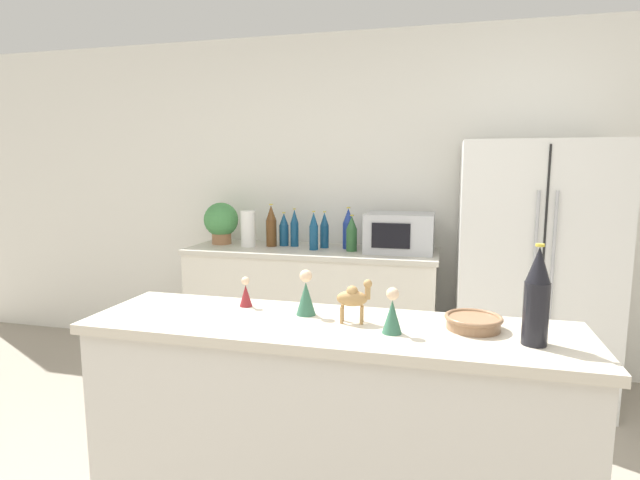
{
  "coord_description": "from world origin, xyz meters",
  "views": [
    {
      "loc": [
        0.58,
        -1.16,
        1.54
      ],
      "look_at": [
        -0.08,
        1.43,
        1.15
      ],
      "focal_mm": 28.0,
      "sensor_mm": 36.0,
      "label": 1
    }
  ],
  "objects_px": {
    "microwave": "(400,233)",
    "back_bottle_6": "(271,226)",
    "back_bottle_1": "(314,231)",
    "back_bottle_4": "(324,230)",
    "back_bottle_2": "(352,234)",
    "wise_man_figurine_crimson": "(306,295)",
    "refrigerator": "(532,271)",
    "camel_figurine": "(354,297)",
    "wise_man_figurine_blue": "(392,314)",
    "fruit_bowl": "(473,322)",
    "back_bottle_0": "(348,229)",
    "back_bottle_3": "(284,230)",
    "paper_towel_roll": "(248,229)",
    "wine_bottle": "(537,297)",
    "wise_man_figurine_purple": "(246,294)",
    "back_bottle_5": "(295,228)",
    "potted_plant": "(221,221)"
  },
  "relations": [
    {
      "from": "microwave",
      "to": "back_bottle_6",
      "type": "xyz_separation_m",
      "value": [
        -0.98,
        0.01,
        0.02
      ]
    },
    {
      "from": "back_bottle_1",
      "to": "back_bottle_4",
      "type": "xyz_separation_m",
      "value": [
        0.05,
        0.11,
        -0.01
      ]
    },
    {
      "from": "microwave",
      "to": "back_bottle_2",
      "type": "relative_size",
      "value": 1.81
    },
    {
      "from": "back_bottle_1",
      "to": "wise_man_figurine_crimson",
      "type": "distance_m",
      "value": 1.85
    },
    {
      "from": "back_bottle_1",
      "to": "back_bottle_4",
      "type": "distance_m",
      "value": 0.13
    },
    {
      "from": "refrigerator",
      "to": "camel_figurine",
      "type": "bearing_deg",
      "value": -115.39
    },
    {
      "from": "microwave",
      "to": "wise_man_figurine_blue",
      "type": "height_order",
      "value": "microwave"
    },
    {
      "from": "back_bottle_4",
      "to": "fruit_bowl",
      "type": "bearing_deg",
      "value": -62.78
    },
    {
      "from": "back_bottle_0",
      "to": "wise_man_figurine_blue",
      "type": "relative_size",
      "value": 2.03
    },
    {
      "from": "back_bottle_0",
      "to": "fruit_bowl",
      "type": "bearing_deg",
      "value": -67.27
    },
    {
      "from": "microwave",
      "to": "camel_figurine",
      "type": "height_order",
      "value": "microwave"
    },
    {
      "from": "back_bottle_3",
      "to": "wise_man_figurine_blue",
      "type": "height_order",
      "value": "back_bottle_3"
    },
    {
      "from": "refrigerator",
      "to": "wise_man_figurine_crimson",
      "type": "relative_size",
      "value": 10.06
    },
    {
      "from": "fruit_bowl",
      "to": "wise_man_figurine_crimson",
      "type": "bearing_deg",
      "value": 178.14
    },
    {
      "from": "paper_towel_roll",
      "to": "wine_bottle",
      "type": "distance_m",
      "value": 2.62
    },
    {
      "from": "refrigerator",
      "to": "back_bottle_2",
      "type": "relative_size",
      "value": 6.41
    },
    {
      "from": "back_bottle_4",
      "to": "paper_towel_roll",
      "type": "bearing_deg",
      "value": -171.22
    },
    {
      "from": "back_bottle_3",
      "to": "wise_man_figurine_purple",
      "type": "bearing_deg",
      "value": -75.91
    },
    {
      "from": "back_bottle_4",
      "to": "camel_figurine",
      "type": "bearing_deg",
      "value": -73.27
    },
    {
      "from": "back_bottle_3",
      "to": "fruit_bowl",
      "type": "relative_size",
      "value": 1.36
    },
    {
      "from": "wise_man_figurine_purple",
      "to": "back_bottle_4",
      "type": "bearing_deg",
      "value": 94.41
    },
    {
      "from": "paper_towel_roll",
      "to": "back_bottle_2",
      "type": "xyz_separation_m",
      "value": [
        0.81,
        -0.01,
        -0.01
      ]
    },
    {
      "from": "paper_towel_roll",
      "to": "back_bottle_6",
      "type": "bearing_deg",
      "value": 18.55
    },
    {
      "from": "back_bottle_6",
      "to": "paper_towel_roll",
      "type": "bearing_deg",
      "value": -161.45
    },
    {
      "from": "back_bottle_0",
      "to": "wise_man_figurine_purple",
      "type": "height_order",
      "value": "back_bottle_0"
    },
    {
      "from": "back_bottle_3",
      "to": "back_bottle_2",
      "type": "bearing_deg",
      "value": -11.71
    },
    {
      "from": "paper_towel_roll",
      "to": "wise_man_figurine_purple",
      "type": "distance_m",
      "value": 1.91
    },
    {
      "from": "camel_figurine",
      "to": "wise_man_figurine_purple",
      "type": "height_order",
      "value": "camel_figurine"
    },
    {
      "from": "wine_bottle",
      "to": "back_bottle_6",
      "type": "bearing_deg",
      "value": 128.28
    },
    {
      "from": "wine_bottle",
      "to": "fruit_bowl",
      "type": "height_order",
      "value": "wine_bottle"
    },
    {
      "from": "back_bottle_1",
      "to": "camel_figurine",
      "type": "height_order",
      "value": "back_bottle_1"
    },
    {
      "from": "back_bottle_0",
      "to": "back_bottle_2",
      "type": "height_order",
      "value": "back_bottle_0"
    },
    {
      "from": "back_bottle_4",
      "to": "back_bottle_5",
      "type": "relative_size",
      "value": 0.94
    },
    {
      "from": "back_bottle_5",
      "to": "wise_man_figurine_purple",
      "type": "distance_m",
      "value": 1.91
    },
    {
      "from": "microwave",
      "to": "back_bottle_1",
      "type": "bearing_deg",
      "value": -173.81
    },
    {
      "from": "potted_plant",
      "to": "wise_man_figurine_crimson",
      "type": "xyz_separation_m",
      "value": [
        1.24,
        -1.89,
        -0.04
      ]
    },
    {
      "from": "back_bottle_4",
      "to": "wise_man_figurine_purple",
      "type": "distance_m",
      "value": 1.87
    },
    {
      "from": "back_bottle_6",
      "to": "wise_man_figurine_blue",
      "type": "bearing_deg",
      "value": -60.27
    },
    {
      "from": "potted_plant",
      "to": "wise_man_figurine_crimson",
      "type": "distance_m",
      "value": 2.26
    },
    {
      "from": "microwave",
      "to": "back_bottle_5",
      "type": "bearing_deg",
      "value": 176.18
    },
    {
      "from": "back_bottle_1",
      "to": "back_bottle_6",
      "type": "distance_m",
      "value": 0.37
    },
    {
      "from": "back_bottle_5",
      "to": "back_bottle_6",
      "type": "bearing_deg",
      "value": -166.61
    },
    {
      "from": "back_bottle_0",
      "to": "wine_bottle",
      "type": "distance_m",
      "value": 2.27
    },
    {
      "from": "back_bottle_2",
      "to": "wise_man_figurine_blue",
      "type": "height_order",
      "value": "back_bottle_2"
    },
    {
      "from": "back_bottle_5",
      "to": "fruit_bowl",
      "type": "xyz_separation_m",
      "value": [
        1.23,
        -1.94,
        -0.04
      ]
    },
    {
      "from": "microwave",
      "to": "wine_bottle",
      "type": "bearing_deg",
      "value": -73.23
    },
    {
      "from": "potted_plant",
      "to": "wine_bottle",
      "type": "bearing_deg",
      "value": -45.18
    },
    {
      "from": "potted_plant",
      "to": "refrigerator",
      "type": "bearing_deg",
      "value": -2.98
    },
    {
      "from": "back_bottle_1",
      "to": "refrigerator",
      "type": "bearing_deg",
      "value": -0.85
    },
    {
      "from": "fruit_bowl",
      "to": "wise_man_figurine_blue",
      "type": "relative_size",
      "value": 1.25
    }
  ]
}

